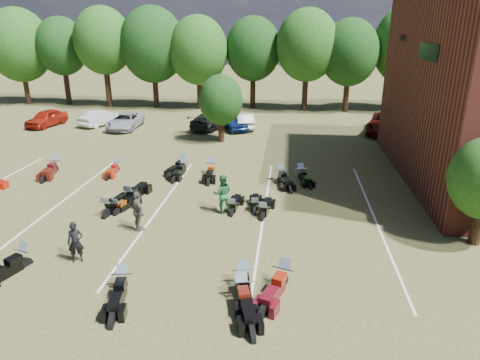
# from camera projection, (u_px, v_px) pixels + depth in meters

# --- Properties ---
(ground) EXTENTS (160.00, 160.00, 0.00)m
(ground) POSITION_uv_depth(u_px,v_px,m) (210.00, 241.00, 17.29)
(ground) COLOR brown
(ground) RESTS_ON ground
(car_0) EXTENTS (2.30, 4.34, 1.40)m
(car_0) POSITION_uv_depth(u_px,v_px,m) (46.00, 118.00, 36.61)
(car_0) COLOR maroon
(car_0) RESTS_ON ground
(car_1) EXTENTS (2.89, 4.31, 1.34)m
(car_1) POSITION_uv_depth(u_px,v_px,m) (101.00, 118.00, 36.97)
(car_1) COLOR silver
(car_1) RESTS_ON ground
(car_2) EXTENTS (2.27, 4.71, 1.29)m
(car_2) POSITION_uv_depth(u_px,v_px,m) (125.00, 121.00, 35.71)
(car_2) COLOR #97999F
(car_2) RESTS_ON ground
(car_3) EXTENTS (3.66, 5.14, 1.38)m
(car_3) POSITION_uv_depth(u_px,v_px,m) (212.00, 121.00, 35.72)
(car_3) COLOR black
(car_3) RESTS_ON ground
(car_4) EXTENTS (3.07, 4.38, 1.38)m
(car_4) POSITION_uv_depth(u_px,v_px,m) (234.00, 121.00, 35.48)
(car_4) COLOR navy
(car_4) RESTS_ON ground
(car_5) EXTENTS (2.11, 4.09, 1.28)m
(car_5) POSITION_uv_depth(u_px,v_px,m) (244.00, 121.00, 35.88)
(car_5) COLOR #A4A39F
(car_5) RESTS_ON ground
(car_6) EXTENTS (4.23, 6.32, 1.61)m
(car_6) POSITION_uv_depth(u_px,v_px,m) (386.00, 123.00, 34.23)
(car_6) COLOR #540B04
(car_6) RESTS_ON ground
(car_7) EXTENTS (3.49, 4.97, 1.34)m
(car_7) POSITION_uv_depth(u_px,v_px,m) (444.00, 125.00, 34.31)
(car_7) COLOR #3A393E
(car_7) RESTS_ON ground
(person_black) EXTENTS (0.67, 0.55, 1.56)m
(person_black) POSITION_uv_depth(u_px,v_px,m) (76.00, 242.00, 15.52)
(person_black) COLOR black
(person_black) RESTS_ON ground
(person_green) EXTENTS (1.02, 0.87, 1.84)m
(person_green) POSITION_uv_depth(u_px,v_px,m) (222.00, 194.00, 19.61)
(person_green) COLOR #25643A
(person_green) RESTS_ON ground
(person_grey) EXTENTS (1.02, 1.03, 1.75)m
(person_grey) POSITION_uv_depth(u_px,v_px,m) (138.00, 211.00, 17.86)
(person_grey) COLOR #534C47
(person_grey) RESTS_ON ground
(motorcycle_1) EXTENTS (1.44, 2.48, 1.32)m
(motorcycle_1) POSITION_uv_depth(u_px,v_px,m) (25.00, 267.00, 15.41)
(motorcycle_1) COLOR black
(motorcycle_1) RESTS_ON ground
(motorcycle_3) EXTENTS (1.12, 2.40, 1.29)m
(motorcycle_3) POSITION_uv_depth(u_px,v_px,m) (124.00, 290.00, 14.04)
(motorcycle_3) COLOR black
(motorcycle_3) RESTS_ON ground
(motorcycle_4) EXTENTS (1.16, 2.44, 1.31)m
(motorcycle_4) POSITION_uv_depth(u_px,v_px,m) (243.00, 287.00, 14.25)
(motorcycle_4) COLOR black
(motorcycle_4) RESTS_ON ground
(motorcycle_5) EXTENTS (1.39, 2.52, 1.34)m
(motorcycle_5) POSITION_uv_depth(u_px,v_px,m) (242.00, 300.00, 13.56)
(motorcycle_5) COLOR black
(motorcycle_5) RESTS_ON ground
(motorcycle_6) EXTENTS (1.53, 2.59, 1.37)m
(motorcycle_6) POSITION_uv_depth(u_px,v_px,m) (283.00, 286.00, 14.28)
(motorcycle_6) COLOR #4F0B15
(motorcycle_6) RESTS_ON ground
(motorcycle_8) EXTENTS (1.22, 2.10, 1.11)m
(motorcycle_8) POSITION_uv_depth(u_px,v_px,m) (118.00, 214.00, 19.72)
(motorcycle_8) COLOR black
(motorcycle_8) RESTS_ON ground
(motorcycle_9) EXTENTS (1.17, 2.59, 1.39)m
(motorcycle_9) POSITION_uv_depth(u_px,v_px,m) (108.00, 216.00, 19.49)
(motorcycle_9) COLOR black
(motorcycle_9) RESTS_ON ground
(motorcycle_10) EXTENTS (1.07, 2.59, 1.40)m
(motorcycle_10) POSITION_uv_depth(u_px,v_px,m) (130.00, 204.00, 20.83)
(motorcycle_10) COLOR black
(motorcycle_10) RESTS_ON ground
(motorcycle_11) EXTENTS (0.82, 2.15, 1.17)m
(motorcycle_11) POSITION_uv_depth(u_px,v_px,m) (232.00, 215.00, 19.66)
(motorcycle_11) COLOR black
(motorcycle_11) RESTS_ON ground
(motorcycle_12) EXTENTS (0.72, 2.04, 1.12)m
(motorcycle_12) POSITION_uv_depth(u_px,v_px,m) (254.00, 213.00, 19.84)
(motorcycle_12) COLOR black
(motorcycle_12) RESTS_ON ground
(motorcycle_13) EXTENTS (0.96, 2.27, 1.22)m
(motorcycle_13) POSITION_uv_depth(u_px,v_px,m) (263.00, 219.00, 19.22)
(motorcycle_13) COLOR black
(motorcycle_13) RESTS_ON ground
(motorcycle_14) EXTENTS (1.17, 2.60, 1.40)m
(motorcycle_14) POSITION_uv_depth(u_px,v_px,m) (56.00, 172.00, 25.43)
(motorcycle_14) COLOR #410D09
(motorcycle_14) RESTS_ON ground
(motorcycle_15) EXTENTS (0.70, 2.04, 1.13)m
(motorcycle_15) POSITION_uv_depth(u_px,v_px,m) (117.00, 171.00, 25.48)
(motorcycle_15) COLOR maroon
(motorcycle_15) RESTS_ON ground
(motorcycle_16) EXTENTS (0.93, 2.30, 1.25)m
(motorcycle_16) POSITION_uv_depth(u_px,v_px,m) (184.00, 173.00, 25.19)
(motorcycle_16) COLOR black
(motorcycle_16) RESTS_ON ground
(motorcycle_17) EXTENTS (0.95, 2.50, 1.37)m
(motorcycle_17) POSITION_uv_depth(u_px,v_px,m) (212.00, 174.00, 25.02)
(motorcycle_17) COLOR black
(motorcycle_17) RESTS_ON ground
(motorcycle_18) EXTENTS (1.23, 2.42, 1.29)m
(motorcycle_18) POSITION_uv_depth(u_px,v_px,m) (183.00, 169.00, 25.86)
(motorcycle_18) COLOR black
(motorcycle_18) RESTS_ON ground
(motorcycle_19) EXTENTS (1.29, 2.29, 1.22)m
(motorcycle_19) POSITION_uv_depth(u_px,v_px,m) (301.00, 178.00, 24.29)
(motorcycle_19) COLOR black
(motorcycle_19) RESTS_ON ground
(motorcycle_20) EXTENTS (1.46, 2.53, 1.34)m
(motorcycle_20) POSITION_uv_depth(u_px,v_px,m) (280.00, 181.00, 23.94)
(motorcycle_20) COLOR black
(motorcycle_20) RESTS_ON ground
(tree_line) EXTENTS (56.00, 6.00, 9.79)m
(tree_line) POSITION_uv_depth(u_px,v_px,m) (252.00, 45.00, 42.31)
(tree_line) COLOR black
(tree_line) RESTS_ON ground
(young_tree_midfield) EXTENTS (3.20, 3.20, 4.70)m
(young_tree_midfield) POSITION_uv_depth(u_px,v_px,m) (221.00, 100.00, 30.92)
(young_tree_midfield) COLOR black
(young_tree_midfield) RESTS_ON ground
(parking_lines) EXTENTS (20.10, 14.00, 0.01)m
(parking_lines) POSITION_uv_depth(u_px,v_px,m) (160.00, 207.00, 20.42)
(parking_lines) COLOR silver
(parking_lines) RESTS_ON ground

